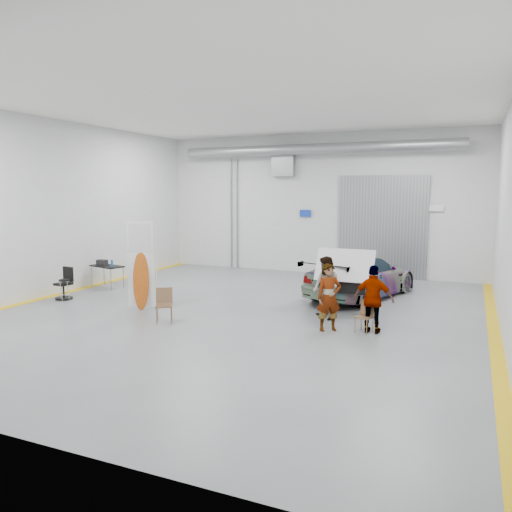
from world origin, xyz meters
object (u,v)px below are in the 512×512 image
at_px(person_a, 329,297).
at_px(office_chair, 65,285).
at_px(folding_chair_far, 364,323).
at_px(person_b, 326,288).
at_px(work_table, 106,265).
at_px(shop_stool, 65,290).
at_px(sedan_car, 361,276).
at_px(surfboard_display, 138,272).
at_px(folding_chair_near, 164,312).
at_px(person_c, 373,299).

xyz_separation_m(person_a, office_chair, (-9.04, 0.20, -0.41)).
relative_size(folding_chair_far, office_chair, 0.76).
height_order(person_b, work_table, person_b).
relative_size(folding_chair_far, shop_stool, 1.14).
distance_m(sedan_car, person_b, 3.34).
distance_m(surfboard_display, shop_stool, 3.12).
bearing_deg(office_chair, person_a, 3.94).
relative_size(sedan_car, shop_stool, 7.21).
bearing_deg(folding_chair_far, folding_chair_near, -150.00).
xyz_separation_m(person_b, work_table, (-8.77, 1.26, -0.07)).
height_order(sedan_car, person_c, person_c).
height_order(sedan_car, person_a, person_a).
distance_m(folding_chair_near, work_table, 5.97).
relative_size(person_b, surfboard_display, 0.62).
height_order(shop_stool, work_table, work_table).
xyz_separation_m(surfboard_display, office_chair, (-3.16, 0.25, -0.69)).
bearing_deg(folding_chair_far, surfboard_display, -161.26).
relative_size(sedan_car, work_table, 3.56).
height_order(surfboard_display, folding_chair_far, surfboard_display).
distance_m(folding_chair_near, folding_chair_far, 5.32).
relative_size(person_a, work_table, 1.23).
bearing_deg(surfboard_display, work_table, 119.07).
relative_size(sedan_car, folding_chair_near, 5.38).
distance_m(person_a, person_b, 1.18).
bearing_deg(person_b, work_table, -143.95).
bearing_deg(person_b, sedan_car, 129.10).
bearing_deg(person_b, person_a, -26.74).
distance_m(person_b, shop_stool, 8.59).
bearing_deg(surfboard_display, person_a, -23.85).
height_order(shop_stool, office_chair, office_chair).
relative_size(person_a, surfboard_display, 0.61).
xyz_separation_m(folding_chair_near, work_table, (-4.86, 3.42, 0.52)).
distance_m(folding_chair_far, office_chair, 9.92).
bearing_deg(person_a, person_c, -21.79).
bearing_deg(shop_stool, person_b, 7.37).
height_order(person_c, work_table, person_c).
relative_size(person_a, shop_stool, 2.49).
bearing_deg(work_table, person_c, -11.85).
relative_size(person_a, office_chair, 1.67).
bearing_deg(person_a, office_chair, 145.29).
xyz_separation_m(folding_chair_far, work_table, (-10.04, 2.20, 0.57)).
bearing_deg(shop_stool, sedan_car, 26.67).
xyz_separation_m(person_b, shop_stool, (-8.50, -1.10, -0.54)).
height_order(sedan_car, work_table, sedan_car).
bearing_deg(surfboard_display, folding_chair_far, -22.46).
distance_m(person_b, surfboard_display, 5.62).
bearing_deg(folding_chair_far, person_b, 159.99).
xyz_separation_m(sedan_car, work_table, (-9.07, -2.06, 0.09)).
relative_size(surfboard_display, office_chair, 2.72).
height_order(sedan_car, folding_chair_near, sedan_car).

